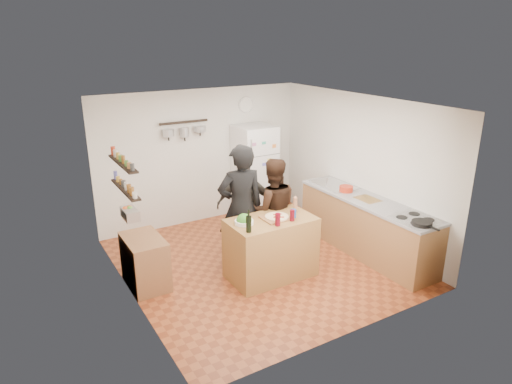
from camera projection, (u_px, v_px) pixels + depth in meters
room_shell at (247, 181)px, 7.12m from camera, size 4.20×4.20×4.20m
prep_island at (271, 248)px, 6.68m from camera, size 1.25×0.72×0.91m
pizza_board at (277, 218)px, 6.55m from camera, size 0.42×0.34×0.02m
pizza at (277, 217)px, 6.54m from camera, size 0.34×0.34×0.02m
salad_bowl at (244, 222)px, 6.36m from camera, size 0.26×0.26×0.05m
wine_bottle at (249, 224)px, 6.07m from camera, size 0.07×0.07×0.23m
wine_glass_near at (278, 220)px, 6.28m from camera, size 0.07×0.07×0.18m
wine_glass_far at (292, 215)px, 6.45m from camera, size 0.07×0.07×0.16m
pepper_mill at (295, 206)px, 6.75m from camera, size 0.06×0.06×0.20m
salt_canister at (293, 214)px, 6.56m from camera, size 0.08×0.08×0.13m
person_left at (241, 208)px, 6.80m from camera, size 0.78×0.58×1.94m
person_center at (272, 210)px, 7.10m from camera, size 0.98×0.88×1.66m
person_back at (245, 205)px, 7.42m from camera, size 0.99×0.78×1.57m
counter_run at (366, 226)px, 7.44m from camera, size 0.63×2.63×0.90m
stove_top at (415, 219)px, 6.52m from camera, size 0.60×0.62×0.02m
skillet at (422, 223)px, 6.30m from camera, size 0.28×0.28×0.05m
sink at (334, 185)px, 7.98m from camera, size 0.50×0.80×0.03m
cutting_board at (367, 200)px, 7.30m from camera, size 0.30×0.40×0.02m
red_bowl at (346, 189)px, 7.63m from camera, size 0.23×0.23×0.09m
fridge at (255, 172)px, 8.80m from camera, size 0.70×0.68×1.80m
wall_clock at (246, 105)px, 8.66m from camera, size 0.30×0.03×0.30m
spice_shelf_lower at (125, 189)px, 5.95m from camera, size 0.12×1.00×0.02m
spice_shelf_upper at (123, 163)px, 5.84m from camera, size 0.12×1.00×0.02m
produce_basket at (130, 214)px, 6.08m from camera, size 0.18×0.35×0.14m
side_table at (145, 262)px, 6.46m from camera, size 0.50×0.80×0.73m
pot_rack at (184, 122)px, 8.03m from camera, size 0.90×0.04×0.04m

